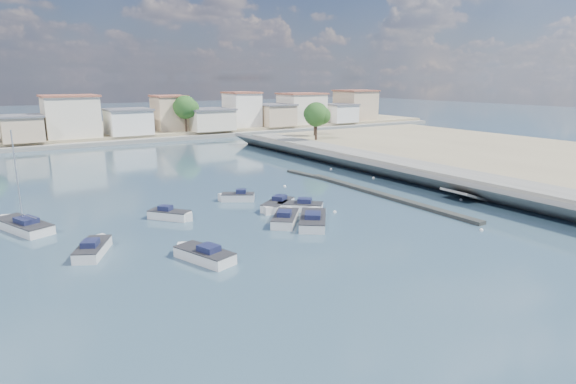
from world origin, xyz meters
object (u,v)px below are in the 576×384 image
object	(u,v)px
motorboat_b	(286,218)
motorboat_c	(298,207)
motorboat_h	(313,220)
motorboat_a	(202,255)
motorboat_g	(171,215)
motorboat_f	(236,197)
sailboat	(22,225)
motorboat_d	(277,206)
motorboat_e	(94,249)

from	to	relation	value
motorboat_b	motorboat_c	xyz separation A→B (m)	(3.18, 2.78, 0.00)
motorboat_c	motorboat_h	bearing A→B (deg)	-106.20
motorboat_a	motorboat_c	size ratio (longest dim) A/B	1.20
motorboat_g	motorboat_h	xyz separation A→B (m)	(10.48, -8.36, -0.00)
motorboat_f	sailboat	size ratio (longest dim) A/B	0.41
motorboat_h	motorboat_d	bearing A→B (deg)	92.33
motorboat_f	sailboat	world-z (taller)	sailboat
motorboat_c	motorboat_d	world-z (taller)	same
sailboat	motorboat_h	bearing A→B (deg)	-28.32
motorboat_f	motorboat_b	bearing A→B (deg)	-88.17
motorboat_f	motorboat_g	bearing A→B (deg)	-159.89
motorboat_a	sailboat	world-z (taller)	sailboat
motorboat_b	motorboat_f	xyz separation A→B (m)	(-0.31, 9.64, 0.00)
motorboat_b	motorboat_e	bearing A→B (deg)	176.86
motorboat_a	motorboat_e	size ratio (longest dim) A/B	1.12
motorboat_a	motorboat_g	xyz separation A→B (m)	(1.59, 11.34, 0.00)
motorboat_c	motorboat_g	xyz separation A→B (m)	(-11.80, 3.82, 0.00)
motorboat_a	motorboat_d	world-z (taller)	same
motorboat_g	motorboat_d	bearing A→B (deg)	-12.73
motorboat_c	motorboat_e	xyz separation A→B (m)	(-19.85, -1.86, -0.00)
motorboat_e	sailboat	distance (m)	10.44
motorboat_f	motorboat_h	world-z (taller)	same
motorboat_a	motorboat_c	distance (m)	15.35
motorboat_e	motorboat_d	bearing A→B (deg)	10.46
motorboat_e	motorboat_c	bearing A→B (deg)	5.36
motorboat_a	motorboat_g	world-z (taller)	same
motorboat_h	sailboat	xyz separation A→B (m)	(-22.71, 12.24, 0.03)
sailboat	motorboat_f	bearing A→B (deg)	-2.32
motorboat_a	motorboat_d	size ratio (longest dim) A/B	1.14
motorboat_b	motorboat_g	xyz separation A→B (m)	(-8.62, 6.60, 0.00)
motorboat_b	motorboat_d	xyz separation A→B (m)	(1.61, 4.29, -0.00)
motorboat_a	motorboat_b	world-z (taller)	same
motorboat_a	motorboat_b	xyz separation A→B (m)	(10.21, 4.74, -0.00)
motorboat_d	motorboat_g	size ratio (longest dim) A/B	1.19
motorboat_c	sailboat	size ratio (longest dim) A/B	0.50
motorboat_c	sailboat	xyz separation A→B (m)	(-24.03, 7.70, 0.03)
motorboat_c	sailboat	bearing A→B (deg)	162.24
motorboat_e	motorboat_f	bearing A→B (deg)	28.08
motorboat_d	motorboat_h	world-z (taller)	same
motorboat_e	motorboat_h	xyz separation A→B (m)	(18.53, -2.68, 0.00)
motorboat_c	motorboat_d	bearing A→B (deg)	136.03
motorboat_h	motorboat_c	bearing A→B (deg)	73.80
motorboat_c	motorboat_h	xyz separation A→B (m)	(-1.32, -4.54, -0.00)
motorboat_a	motorboat_g	distance (m)	11.45
motorboat_d	motorboat_f	bearing A→B (deg)	109.76
motorboat_f	motorboat_h	bearing A→B (deg)	-79.23
motorboat_a	motorboat_c	xyz separation A→B (m)	(13.39, 7.52, 0.00)
motorboat_a	motorboat_b	size ratio (longest dim) A/B	1.09
motorboat_f	sailboat	distance (m)	20.56
motorboat_a	sailboat	bearing A→B (deg)	124.97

